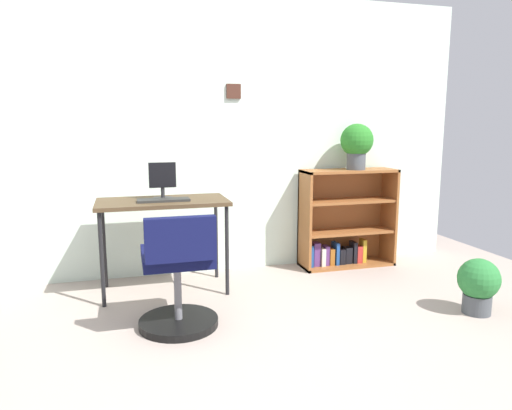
{
  "coord_description": "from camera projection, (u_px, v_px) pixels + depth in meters",
  "views": [
    {
      "loc": [
        -0.5,
        -1.97,
        1.31
      ],
      "look_at": [
        0.44,
        1.41,
        0.71
      ],
      "focal_mm": 32.82,
      "sensor_mm": 36.0,
      "label": 1
    }
  ],
  "objects": [
    {
      "name": "office_chair",
      "position": [
        178.0,
        278.0,
        2.99
      ],
      "size": [
        0.52,
        0.55,
        0.78
      ],
      "color": "black",
      "rests_on": "ground_plane"
    },
    {
      "name": "monitor",
      "position": [
        163.0,
        181.0,
        3.65
      ],
      "size": [
        0.21,
        0.16,
        0.29
      ],
      "color": "#262628",
      "rests_on": "desk"
    },
    {
      "name": "potted_plant_on_shelf",
      "position": [
        357.0,
        143.0,
        4.24
      ],
      "size": [
        0.3,
        0.3,
        0.42
      ],
      "color": "#474C51",
      "rests_on": "bookshelf_low"
    },
    {
      "name": "ground_plane",
      "position": [
        246.0,
        404.0,
        2.22
      ],
      "size": [
        6.24,
        6.24,
        0.0
      ],
      "primitive_type": "plane",
      "color": "#A8988D"
    },
    {
      "name": "bookshelf_low",
      "position": [
        344.0,
        222.0,
        4.4
      ],
      "size": [
        0.88,
        0.3,
        0.91
      ],
      "color": "#93562A",
      "rests_on": "ground_plane"
    },
    {
      "name": "keyboard",
      "position": [
        164.0,
        200.0,
        3.57
      ],
      "size": [
        0.4,
        0.14,
        0.02
      ],
      "primitive_type": "cube",
      "color": "#2B2B28",
      "rests_on": "desk"
    },
    {
      "name": "wall_back",
      "position": [
        184.0,
        136.0,
        4.06
      ],
      "size": [
        5.2,
        0.12,
        2.43
      ],
      "color": "silver",
      "rests_on": "ground_plane"
    },
    {
      "name": "desk",
      "position": [
        163.0,
        208.0,
        3.64
      ],
      "size": [
        1.0,
        0.52,
        0.74
      ],
      "color": "#4C3924",
      "rests_on": "ground_plane"
    },
    {
      "name": "potted_plant_floor",
      "position": [
        478.0,
        283.0,
        3.27
      ],
      "size": [
        0.29,
        0.29,
        0.4
      ],
      "color": "#474C51",
      "rests_on": "ground_plane"
    }
  ]
}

